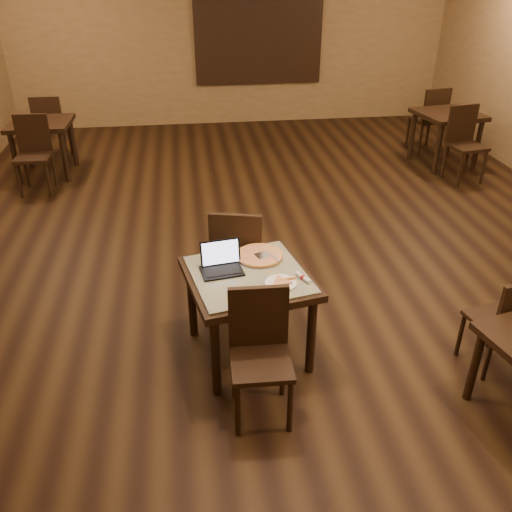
{
  "coord_description": "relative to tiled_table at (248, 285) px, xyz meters",
  "views": [
    {
      "loc": [
        -0.96,
        -5.47,
        2.93
      ],
      "look_at": [
        -0.47,
        -1.83,
        0.85
      ],
      "focal_mm": 38.0,
      "sensor_mm": 36.0,
      "label": 1
    }
  ],
  "objects": [
    {
      "name": "ground",
      "position": [
        0.54,
        1.95,
        -0.66
      ],
      "size": [
        10.0,
        10.0,
        0.0
      ],
      "primitive_type": "plane",
      "color": "black",
      "rests_on": "ground"
    },
    {
      "name": "wall_back",
      "position": [
        0.54,
        6.95,
        0.84
      ],
      "size": [
        8.0,
        0.02,
        3.0
      ],
      "primitive_type": "cube",
      "color": "#93754B",
      "rests_on": "ground"
    },
    {
      "name": "mural",
      "position": [
        1.04,
        6.91,
        0.89
      ],
      "size": [
        2.34,
        0.05,
        1.64
      ],
      "color": "#295F99",
      "rests_on": "wall_back"
    },
    {
      "name": "tiled_table",
      "position": [
        0.0,
        0.0,
        0.0
      ],
      "size": [
        1.08,
        1.08,
        0.76
      ],
      "rotation": [
        0.0,
        0.0,
        0.2
      ],
      "color": "black",
      "rests_on": "ground"
    },
    {
      "name": "chair_main_near",
      "position": [
        0.0,
        -0.62,
        -0.12
      ],
      "size": [
        0.43,
        0.43,
        0.97
      ],
      "rotation": [
        0.0,
        0.0,
        -0.04
      ],
      "color": "black",
      "rests_on": "ground"
    },
    {
      "name": "chair_main_far",
      "position": [
        -0.02,
        0.61,
        -0.08
      ],
      "size": [
        0.54,
        0.54,
        1.03
      ],
      "rotation": [
        0.0,
        0.0,
        2.9
      ],
      "color": "black",
      "rests_on": "ground"
    },
    {
      "name": "laptop",
      "position": [
        -0.2,
        0.1,
        0.16
      ],
      "size": [
        0.35,
        0.29,
        0.22
      ],
      "rotation": [
        0.0,
        0.0,
        0.16
      ],
      "color": "black",
      "rests_on": "tiled_table"
    },
    {
      "name": "plate",
      "position": [
        0.22,
        -0.18,
        0.11
      ],
      "size": [
        0.24,
        0.24,
        0.01
      ],
      "primitive_type": "cylinder",
      "color": "white",
      "rests_on": "tiled_table"
    },
    {
      "name": "pizza_slice",
      "position": [
        0.22,
        -0.18,
        0.13
      ],
      "size": [
        0.2,
        0.2,
        0.02
      ],
      "primitive_type": null,
      "rotation": [
        0.0,
        0.0,
        0.13
      ],
      "color": "#CFB88A",
      "rests_on": "plate"
    },
    {
      "name": "pizza_pan",
      "position": [
        0.12,
        0.24,
        0.11
      ],
      "size": [
        0.37,
        0.37,
        0.01
      ],
      "primitive_type": "cylinder",
      "color": "silver",
      "rests_on": "tiled_table"
    },
    {
      "name": "pizza_whole",
      "position": [
        0.12,
        0.24,
        0.12
      ],
      "size": [
        0.38,
        0.38,
        0.03
      ],
      "color": "#CFB88A",
      "rests_on": "pizza_pan"
    },
    {
      "name": "spatula",
      "position": [
        0.14,
        0.22,
        0.13
      ],
      "size": [
        0.19,
        0.27,
        0.01
      ],
      "primitive_type": "cube",
      "rotation": [
        0.0,
        0.0,
        0.35
      ],
      "color": "silver",
      "rests_on": "pizza_whole"
    },
    {
      "name": "napkin_roll",
      "position": [
        0.4,
        -0.14,
        0.12
      ],
      "size": [
        0.1,
        0.15,
        0.04
      ],
      "rotation": [
        0.0,
        0.0,
        0.47
      ],
      "color": "white",
      "rests_on": "tiled_table"
    },
    {
      "name": "other_table_a",
      "position": [
        3.54,
        4.13,
        0.01
      ],
      "size": [
        0.99,
        0.99,
        0.81
      ],
      "rotation": [
        0.0,
        0.0,
        0.16
      ],
      "color": "black",
      "rests_on": "ground"
    },
    {
      "name": "other_table_a_chair_near",
      "position": [
        3.53,
        3.52,
        -0.07
      ],
      "size": [
        0.52,
        0.52,
        1.05
      ],
      "rotation": [
        0.0,
        0.0,
        0.16
      ],
      "color": "black",
      "rests_on": "ground"
    },
    {
      "name": "other_table_a_chair_far",
      "position": [
        3.56,
        4.75,
        -0.07
      ],
      "size": [
        0.52,
        0.52,
        1.05
      ],
      "rotation": [
        0.0,
        0.0,
        3.31
      ],
      "color": "black",
      "rests_on": "ground"
    },
    {
      "name": "other_table_b",
      "position": [
        -2.46,
        4.51,
        0.0
      ],
      "size": [
        0.87,
        0.87,
        0.8
      ],
      "rotation": [
        0.0,
        0.0,
        -0.02
      ],
      "color": "black",
      "rests_on": "ground"
    },
    {
      "name": "other_table_b_chair_near",
      "position": [
        -2.46,
        3.91,
        -0.08
      ],
      "size": [
        0.45,
        0.45,
        1.03
      ],
      "rotation": [
        0.0,
        0.0,
        -0.02
      ],
      "color": "black",
      "rests_on": "ground"
    },
    {
      "name": "other_table_b_chair_far",
      "position": [
        -2.46,
        5.11,
        -0.08
      ],
      "size": [
        0.45,
        0.45,
        1.03
      ],
      "rotation": [
        0.0,
        0.0,
        3.12
      ],
      "color": "black",
      "rests_on": "ground"
    },
    {
      "name": "other_table_c_chair_far",
      "position": [
        1.91,
        -0.47,
        -0.17
      ],
      "size": [
        0.45,
        0.45,
        0.87
      ],
      "rotation": [
        0.0,
        0.0,
        3.35
      ],
      "color": "black",
      "rests_on": "ground"
    }
  ]
}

